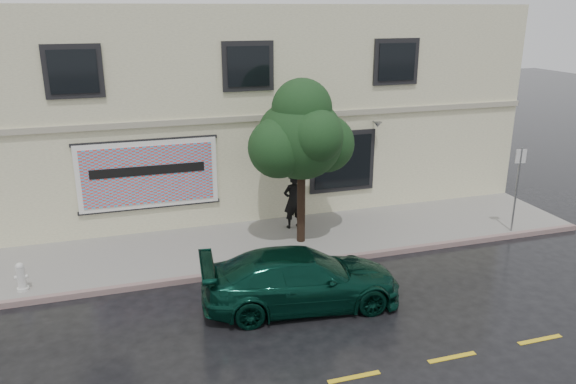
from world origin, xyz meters
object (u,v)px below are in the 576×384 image
object	(u,v)px
car	(301,279)
pedestrian	(293,201)
fire_hydrant	(21,277)
street_tree	(302,139)

from	to	relation	value
car	pedestrian	world-z (taller)	pedestrian
fire_hydrant	street_tree	bearing A→B (deg)	10.87
car	street_tree	bearing A→B (deg)	-12.55
car	street_tree	distance (m)	4.45
car	fire_hydrant	bearing A→B (deg)	74.75
pedestrian	street_tree	world-z (taller)	street_tree
street_tree	fire_hydrant	distance (m)	8.20
pedestrian	street_tree	size ratio (longest dim) A/B	0.41
street_tree	car	bearing A→B (deg)	-108.36
fire_hydrant	pedestrian	bearing A→B (deg)	18.82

